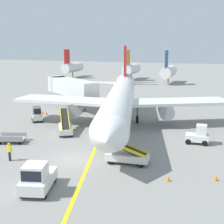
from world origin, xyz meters
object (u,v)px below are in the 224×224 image
at_px(baggage_tug_by_cargo_door, 199,135).
at_px(jet_bridge, 69,87).
at_px(airliner, 120,99).
at_px(belt_loader_aft_hold, 126,155).
at_px(belt_loader_forward_hold, 65,127).
at_px(safety_cone_nose_left, 42,112).
at_px(baggage_cart_loaded, 12,139).
at_px(safety_cone_nose_right, 46,113).
at_px(baggage_tug_near_wing, 37,115).
at_px(ground_crew_marshaller, 9,151).
at_px(safety_cone_tail_area, 216,178).
at_px(safety_cone_wingtip_left, 168,179).
at_px(pushback_tug, 37,178).

bearing_deg(baggage_tug_by_cargo_door, jet_bridge, 150.97).
bearing_deg(airliner, belt_loader_aft_hold, -69.09).
xyz_separation_m(airliner, belt_loader_forward_hold, (-4.90, -5.82, -2.64)).
bearing_deg(safety_cone_nose_left, belt_loader_aft_hold, -39.21).
bearing_deg(baggage_cart_loaded, safety_cone_nose_left, 109.92).
bearing_deg(safety_cone_nose_left, safety_cone_nose_right, -27.91).
bearing_deg(safety_cone_nose_right, baggage_tug_near_wing, -75.68).
bearing_deg(safety_cone_nose_right, ground_crew_marshaller, -67.99).
xyz_separation_m(airliner, belt_loader_aft_hold, (4.70, -12.30, -2.64)).
bearing_deg(safety_cone_tail_area, baggage_tug_near_wing, 154.56).
height_order(airliner, ground_crew_marshaller, airliner).
relative_size(airliner, belt_loader_aft_hold, 6.83).
height_order(airliner, jet_bridge, airliner).
bearing_deg(baggage_tug_by_cargo_door, safety_cone_wingtip_left, -97.41).
bearing_deg(safety_cone_nose_right, baggage_cart_loaded, -73.47).
distance_m(belt_loader_forward_hold, baggage_cart_loaded, 6.36).
relative_size(belt_loader_forward_hold, safety_cone_nose_right, 11.17).
xyz_separation_m(baggage_tug_near_wing, belt_loader_aft_hold, (16.06, -10.26, -0.15)).
bearing_deg(belt_loader_aft_hold, baggage_tug_near_wing, 147.41).
height_order(belt_loader_aft_hold, safety_cone_wingtip_left, belt_loader_aft_hold).
bearing_deg(baggage_tug_near_wing, baggage_tug_by_cargo_door, -6.33).
relative_size(pushback_tug, ground_crew_marshaller, 2.34).
height_order(safety_cone_nose_left, safety_cone_wingtip_left, same).
xyz_separation_m(ground_crew_marshaller, safety_cone_nose_right, (-6.99, 17.29, -0.69)).
height_order(jet_bridge, safety_cone_tail_area, jet_bridge).
relative_size(baggage_tug_near_wing, safety_cone_nose_left, 6.09).
bearing_deg(airliner, jet_bridge, 146.43).
bearing_deg(belt_loader_aft_hold, safety_cone_wingtip_left, -29.57).
bearing_deg(ground_crew_marshaller, baggage_tug_by_cargo_door, 35.00).
distance_m(belt_loader_aft_hold, safety_cone_nose_right, 22.23).
height_order(pushback_tug, belt_loader_forward_hold, belt_loader_forward_hold).
bearing_deg(airliner, pushback_tug, -88.95).
xyz_separation_m(pushback_tug, belt_loader_aft_hold, (4.34, 7.25, -0.22)).
bearing_deg(airliner, safety_cone_nose_right, 171.15).
height_order(belt_loader_forward_hold, safety_cone_nose_left, belt_loader_forward_hold).
bearing_deg(jet_bridge, baggage_tug_by_cargo_door, -29.03).
bearing_deg(baggage_tug_by_cargo_door, belt_loader_forward_hold, -174.75).
relative_size(airliner, safety_cone_wingtip_left, 79.06).
bearing_deg(airliner, belt_loader_forward_hold, -130.10).
relative_size(jet_bridge, ground_crew_marshaller, 7.02).
bearing_deg(ground_crew_marshaller, safety_cone_nose_right, 112.01).
relative_size(baggage_tug_by_cargo_door, baggage_cart_loaded, 0.64).
bearing_deg(safety_cone_wingtip_left, safety_cone_tail_area, 21.70).
height_order(jet_bridge, safety_cone_nose_right, jet_bridge).
height_order(ground_crew_marshaller, safety_cone_nose_right, ground_crew_marshaller).
height_order(belt_loader_forward_hold, safety_cone_nose_right, belt_loader_forward_hold).
height_order(safety_cone_nose_left, safety_cone_tail_area, same).
distance_m(baggage_tug_near_wing, baggage_cart_loaded, 9.46).
xyz_separation_m(jet_bridge, ground_crew_marshaller, (6.17, -23.03, -2.63)).
relative_size(baggage_tug_near_wing, safety_cone_nose_right, 6.09).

